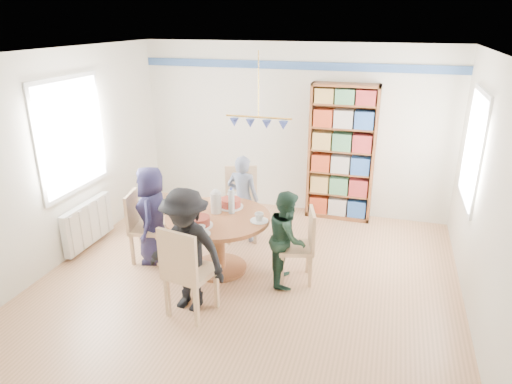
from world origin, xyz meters
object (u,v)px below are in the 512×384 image
at_px(chair_far, 241,199).
at_px(person_left, 153,215).
at_px(person_right, 287,238).
at_px(person_far, 243,199).
at_px(radiator, 88,223).
at_px(chair_left, 141,223).
at_px(dining_table, 218,230).
at_px(bookshelf, 341,154).
at_px(chair_near, 186,269).
at_px(person_near, 186,251).
at_px(chair_right, 302,243).

relative_size(chair_far, person_left, 0.80).
bearing_deg(person_right, person_far, 31.35).
bearing_deg(radiator, chair_left, -6.39).
xyz_separation_m(dining_table, person_left, (-0.90, -0.02, 0.09)).
bearing_deg(bookshelf, chair_left, -137.24).
xyz_separation_m(chair_near, person_right, (0.86, 1.00, 0.00)).
bearing_deg(person_right, dining_table, 76.95).
distance_m(dining_table, chair_left, 1.07).
height_order(dining_table, person_far, person_far).
relative_size(dining_table, person_left, 1.00).
xyz_separation_m(chair_far, person_far, (0.06, -0.10, 0.06)).
bearing_deg(person_near, chair_far, 97.77).
bearing_deg(person_left, chair_near, 25.44).
xyz_separation_m(dining_table, chair_left, (-1.07, -0.03, -0.04)).
height_order(dining_table, person_left, person_left).
bearing_deg(person_left, radiator, -111.95).
bearing_deg(bookshelf, chair_near, -111.24).
relative_size(chair_left, person_near, 0.67).
height_order(radiator, person_left, person_left).
distance_m(chair_far, bookshelf, 1.76).
xyz_separation_m(person_left, person_near, (0.87, -0.85, 0.05)).
xyz_separation_m(dining_table, chair_near, (0.03, -1.02, 0.03)).
relative_size(chair_near, person_left, 0.81).
xyz_separation_m(radiator, person_near, (1.95, -0.93, 0.36)).
relative_size(radiator, person_right, 0.85).
height_order(radiator, chair_right, chair_right).
bearing_deg(chair_far, bookshelf, 41.02).
relative_size(person_left, person_right, 1.11).
height_order(chair_right, chair_far, chair_far).
height_order(person_left, person_far, person_left).
bearing_deg(bookshelf, radiator, -147.66).
distance_m(chair_right, chair_far, 1.44).
height_order(radiator, chair_near, chair_near).
bearing_deg(person_near, person_far, 95.92).
relative_size(person_right, bookshelf, 0.55).
bearing_deg(chair_near, person_left, 132.71).
bearing_deg(person_near, chair_left, 149.11).
bearing_deg(dining_table, person_right, -1.34).
distance_m(person_right, person_near, 1.25).
height_order(chair_left, chair_near, chair_near).
xyz_separation_m(chair_left, person_near, (1.04, -0.83, 0.19)).
distance_m(chair_right, person_right, 0.20).
bearing_deg(bookshelf, person_right, -99.60).
distance_m(chair_far, person_near, 1.87).
height_order(radiator, chair_far, chair_far).
relative_size(chair_left, person_far, 0.74).
height_order(chair_right, person_right, person_right).
distance_m(person_left, person_far, 1.30).
bearing_deg(person_far, person_near, 91.92).
height_order(chair_right, bookshelf, bookshelf).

